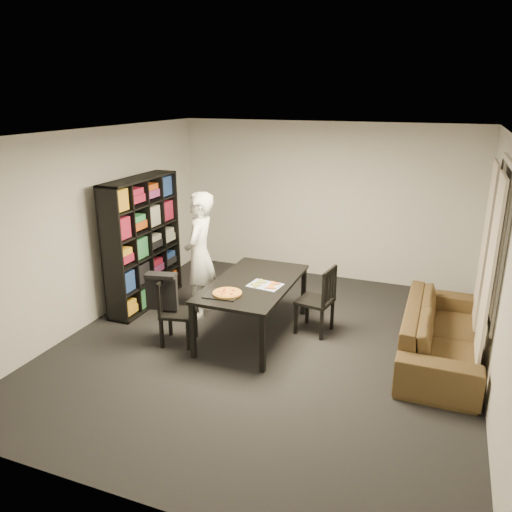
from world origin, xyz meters
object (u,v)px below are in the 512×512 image
at_px(bookshelf, 143,243).
at_px(dining_table, 253,286).
at_px(person, 200,256).
at_px(baking_tray, 222,295).
at_px(sofa, 441,333).
at_px(chair_left, 172,307).
at_px(chair_right, 321,296).
at_px(pepperoni_pizza, 227,293).

relative_size(bookshelf, dining_table, 1.08).
xyz_separation_m(person, baking_tray, (0.73, -0.84, -0.15)).
relative_size(person, sofa, 0.81).
height_order(chair_left, person, person).
relative_size(chair_left, chair_right, 0.93).
xyz_separation_m(baking_tray, sofa, (2.49, 0.78, -0.42)).
distance_m(bookshelf, baking_tray, 1.93).
bearing_deg(chair_left, pepperoni_pizza, -97.89).
distance_m(chair_right, sofa, 1.51).
distance_m(chair_right, baking_tray, 1.35).
bearing_deg(bookshelf, sofa, -1.84).
bearing_deg(chair_right, person, -79.40).
bearing_deg(pepperoni_pizza, chair_right, 42.77).
height_order(pepperoni_pizza, sofa, pepperoni_pizza).
bearing_deg(chair_left, person, -9.60).
xyz_separation_m(bookshelf, pepperoni_pizza, (1.75, -0.89, -0.19)).
bearing_deg(bookshelf, chair_right, -0.48).
height_order(baking_tray, sofa, baking_tray).
distance_m(dining_table, baking_tray, 0.58).
xyz_separation_m(bookshelf, chair_right, (2.68, -0.02, -0.43)).
distance_m(bookshelf, person, 0.97).
distance_m(dining_table, pepperoni_pizza, 0.54).
relative_size(dining_table, chair_right, 1.93).
height_order(bookshelf, baking_tray, bookshelf).
xyz_separation_m(chair_right, baking_tray, (-0.99, -0.89, 0.22)).
bearing_deg(chair_right, pepperoni_pizza, -38.32).
xyz_separation_m(chair_left, sofa, (3.17, 0.81, -0.16)).
bearing_deg(chair_right, baking_tray, -39.30).
distance_m(bookshelf, sofa, 4.23).
distance_m(chair_left, baking_tray, 0.73).
xyz_separation_m(chair_left, chair_right, (1.68, 0.93, 0.03)).
relative_size(bookshelf, baking_tray, 4.75).
bearing_deg(chair_right, bookshelf, -81.57).
bearing_deg(baking_tray, sofa, 17.35).
bearing_deg(chair_left, chair_right, -73.45).
xyz_separation_m(bookshelf, chair_left, (1.00, -0.95, -0.46)).
distance_m(person, baking_tray, 1.12).
height_order(baking_tray, pepperoni_pizza, pepperoni_pizza).
relative_size(dining_table, person, 0.99).
bearing_deg(bookshelf, person, -4.36).
bearing_deg(sofa, pepperoni_pizza, 107.28).
relative_size(dining_table, chair_left, 2.07).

